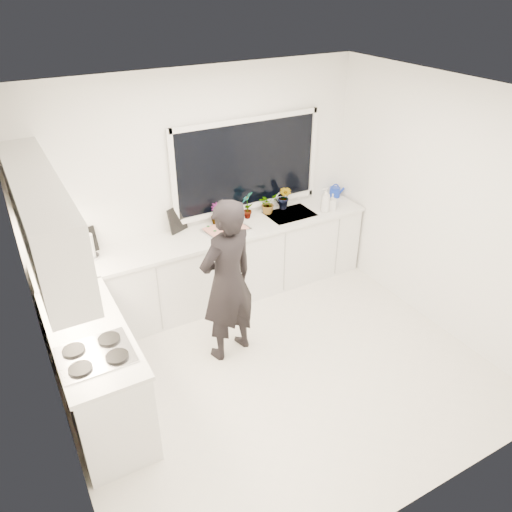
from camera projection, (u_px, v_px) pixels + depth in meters
floor at (277, 371)px, 5.09m from camera, size 4.00×3.50×0.02m
wall_back at (200, 189)px, 5.74m from camera, size 4.00×0.02×2.70m
wall_left at (41, 324)px, 3.56m from camera, size 0.02×3.50×2.70m
wall_right at (442, 209)px, 5.26m from camera, size 0.02×3.50×2.70m
ceiling at (285, 99)px, 3.73m from camera, size 4.00×3.50×0.02m
window at (247, 165)px, 5.87m from camera, size 1.80×0.02×1.00m
base_cabinets_back at (215, 268)px, 5.96m from camera, size 3.92×0.58×0.88m
base_cabinets_left at (97, 373)px, 4.43m from camera, size 0.58×1.60×0.88m
countertop_back at (213, 235)px, 5.72m from camera, size 3.94×0.62×0.04m
countertop_left at (88, 332)px, 4.20m from camera, size 0.62×1.60×0.04m
upper_cabinets at (42, 218)px, 3.93m from camera, size 0.34×2.10×0.70m
sink at (290, 217)px, 6.19m from camera, size 0.58×0.42×0.14m
faucet at (282, 200)px, 6.26m from camera, size 0.03×0.03×0.22m
stovetop at (95, 354)px, 3.91m from camera, size 0.56×0.48×0.03m
person at (227, 282)px, 4.91m from camera, size 0.72×0.56×1.76m
pizza_tray at (226, 230)px, 5.76m from camera, size 0.54×0.43×0.03m
pizza at (226, 229)px, 5.75m from camera, size 0.49×0.38×0.01m
watering_can at (335, 192)px, 6.59m from camera, size 0.17×0.17×0.13m
paper_towel_roll at (89, 247)px, 5.16m from camera, size 0.11×0.11×0.26m
knife_block at (44, 258)px, 5.01m from camera, size 0.14×0.12×0.22m
utensil_crock at (86, 293)px, 4.53m from camera, size 0.17×0.17×0.16m
picture_frame_large at (87, 241)px, 5.26m from camera, size 0.22×0.07×0.28m
picture_frame_small at (177, 219)px, 5.69m from camera, size 0.24×0.12×0.30m
herb_plants at (258, 204)px, 6.06m from camera, size 1.12×0.26×0.34m
soap_bottles at (327, 200)px, 6.17m from camera, size 0.24×0.13×0.31m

